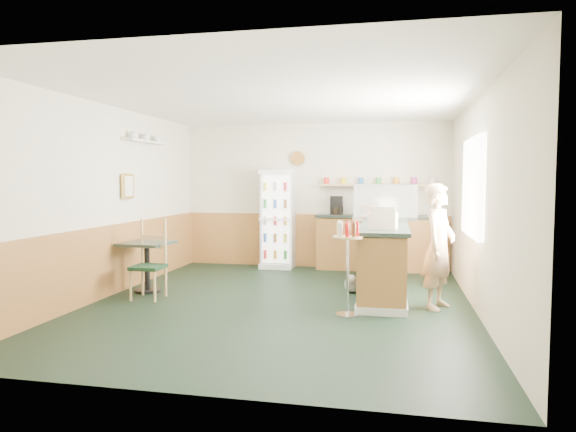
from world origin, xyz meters
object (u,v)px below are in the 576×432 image
(drinks_fridge, at_px, (278,219))
(cafe_chair, at_px, (151,256))
(condiment_stand, at_px, (348,254))
(shopkeeper, at_px, (439,246))
(cash_register, at_px, (383,221))
(cafe_table, at_px, (147,257))
(display_case, at_px, (385,203))

(drinks_fridge, height_order, cafe_chair, drinks_fridge)
(drinks_fridge, distance_m, condiment_stand, 3.56)
(shopkeeper, bearing_deg, condiment_stand, 142.70)
(drinks_fridge, relative_size, cash_register, 5.05)
(condiment_stand, height_order, cafe_table, condiment_stand)
(drinks_fridge, distance_m, cafe_table, 2.85)
(drinks_fridge, xyz_separation_m, shopkeeper, (2.69, -2.60, -0.12))
(cash_register, distance_m, cafe_table, 3.45)
(drinks_fridge, xyz_separation_m, display_case, (1.99, -1.11, 0.37))
(drinks_fridge, relative_size, condiment_stand, 1.62)
(drinks_fridge, xyz_separation_m, condiment_stand, (1.59, -3.18, -0.16))
(cafe_table, bearing_deg, display_case, 21.57)
(drinks_fridge, bearing_deg, display_case, -29.03)
(drinks_fridge, bearing_deg, cafe_chair, -113.32)
(display_case, height_order, cafe_chair, display_case)
(cash_register, xyz_separation_m, shopkeeper, (0.70, -0.05, -0.31))
(display_case, xyz_separation_m, cafe_table, (-3.40, -1.34, -0.77))
(drinks_fridge, height_order, display_case, drinks_fridge)
(cafe_chair, bearing_deg, cash_register, 2.97)
(drinks_fridge, relative_size, cafe_chair, 1.66)
(cash_register, bearing_deg, cafe_chair, -170.88)
(display_case, bearing_deg, shopkeeper, -64.86)
(cash_register, xyz_separation_m, cafe_chair, (-3.18, -0.21, -0.53))
(display_case, height_order, cafe_table, display_case)
(display_case, relative_size, cafe_chair, 0.89)
(drinks_fridge, xyz_separation_m, cafe_chair, (-1.19, -2.76, -0.34))
(display_case, distance_m, shopkeeper, 1.72)
(shopkeeper, bearing_deg, cash_register, 110.44)
(cash_register, height_order, cafe_chair, cash_register)
(display_case, bearing_deg, condiment_stand, -101.00)
(drinks_fridge, distance_m, cafe_chair, 3.02)
(cafe_chair, bearing_deg, display_case, 26.57)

